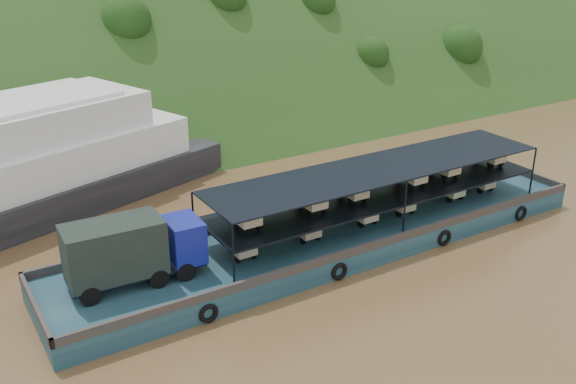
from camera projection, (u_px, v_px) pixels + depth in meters
ground at (341, 250)px, 39.31m from camera, size 160.00×160.00×0.00m
hillside at (140, 115)px, 67.64m from camera, size 140.00×39.60×39.60m
cargo_barge at (316, 234)px, 38.62m from camera, size 35.00×7.18×4.77m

